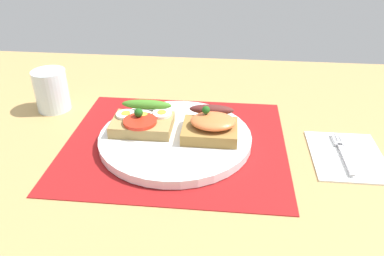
# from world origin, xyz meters

# --- Properties ---
(ground_plane) EXTENTS (1.20, 0.90, 0.03)m
(ground_plane) POSITION_xyz_m (0.00, 0.00, -0.02)
(ground_plane) COLOR tan
(placemat) EXTENTS (0.39, 0.34, 0.00)m
(placemat) POSITION_xyz_m (0.00, 0.00, 0.00)
(placemat) COLOR maroon
(placemat) RESTS_ON ground_plane
(plate) EXTENTS (0.27, 0.27, 0.02)m
(plate) POSITION_xyz_m (0.00, 0.00, 0.01)
(plate) COLOR white
(plate) RESTS_ON placemat
(sandwich_egg_tomato) EXTENTS (0.11, 0.09, 0.04)m
(sandwich_egg_tomato) POSITION_xyz_m (-0.06, 0.02, 0.03)
(sandwich_egg_tomato) COLOR #A3854C
(sandwich_egg_tomato) RESTS_ON plate
(sandwich_salmon) EXTENTS (0.10, 0.09, 0.05)m
(sandwich_salmon) POSITION_xyz_m (0.06, 0.01, 0.04)
(sandwich_salmon) COLOR olive
(sandwich_salmon) RESTS_ON plate
(napkin) EXTENTS (0.12, 0.15, 0.01)m
(napkin) POSITION_xyz_m (0.30, -0.01, 0.00)
(napkin) COLOR white
(napkin) RESTS_ON ground_plane
(fork) EXTENTS (0.02, 0.13, 0.00)m
(fork) POSITION_xyz_m (0.29, -0.01, 0.01)
(fork) COLOR #B7B7BC
(fork) RESTS_ON napkin
(drinking_glass) EXTENTS (0.07, 0.07, 0.08)m
(drinking_glass) POSITION_xyz_m (-0.27, 0.11, 0.04)
(drinking_glass) COLOR silver
(drinking_glass) RESTS_ON ground_plane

